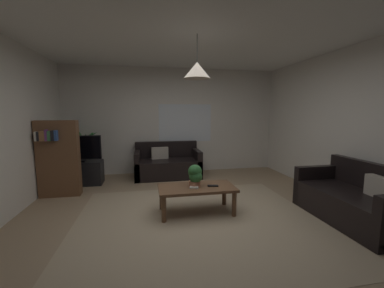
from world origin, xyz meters
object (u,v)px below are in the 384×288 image
(tv_stand, at_px, (81,173))
(potted_plant_on_table, at_px, (195,174))
(coffee_table, at_px, (197,191))
(pendant_lamp, at_px, (197,70))
(couch_right_side, at_px, (354,202))
(remote_on_table_0, at_px, (213,186))
(couch_under_window, at_px, (168,165))
(book_on_table_0, at_px, (194,187))
(bookshelf_corner, at_px, (58,158))
(tv, at_px, (79,148))
(potted_palm_corner, at_px, (84,155))

(tv_stand, bearing_deg, potted_plant_on_table, -41.45)
(coffee_table, relative_size, pendant_lamp, 1.89)
(couch_right_side, distance_m, remote_on_table_0, 2.02)
(couch_under_window, xyz_separation_m, book_on_table_0, (0.20, -2.26, 0.15))
(coffee_table, bearing_deg, potted_plant_on_table, 118.81)
(book_on_table_0, bearing_deg, couch_right_side, -15.83)
(remote_on_table_0, distance_m, pendant_lamp, 1.73)
(couch_under_window, height_order, couch_right_side, same)
(couch_right_side, distance_m, bookshelf_corner, 4.89)
(couch_right_side, xyz_separation_m, book_on_table_0, (-2.21, 0.63, 0.15))
(potted_plant_on_table, bearing_deg, couch_right_side, -18.57)
(couch_under_window, xyz_separation_m, remote_on_table_0, (0.50, -2.23, 0.15))
(tv_stand, bearing_deg, pendant_lamp, -41.73)
(coffee_table, bearing_deg, book_on_table_0, -128.95)
(remote_on_table_0, relative_size, tv, 0.18)
(couch_under_window, relative_size, bookshelf_corner, 1.10)
(book_on_table_0, distance_m, pendant_lamp, 1.72)
(coffee_table, height_order, bookshelf_corner, bookshelf_corner)
(coffee_table, bearing_deg, couch_right_side, -17.85)
(remote_on_table_0, distance_m, tv, 3.09)
(potted_palm_corner, relative_size, bookshelf_corner, 0.90)
(tv_stand, bearing_deg, book_on_table_0, -43.46)
(coffee_table, distance_m, potted_palm_corner, 3.25)
(book_on_table_0, xyz_separation_m, bookshelf_corner, (-2.27, 1.29, 0.29))
(couch_right_side, bearing_deg, remote_on_table_0, -108.86)
(coffee_table, bearing_deg, remote_on_table_0, -9.61)
(potted_plant_on_table, relative_size, potted_palm_corner, 0.26)
(couch_under_window, relative_size, potted_palm_corner, 1.22)
(book_on_table_0, height_order, pendant_lamp, pendant_lamp)
(potted_plant_on_table, bearing_deg, bookshelf_corner, 152.76)
(book_on_table_0, bearing_deg, tv, 136.86)
(couch_right_side, bearing_deg, bookshelf_corner, -113.18)
(coffee_table, height_order, book_on_table_0, book_on_table_0)
(potted_plant_on_table, xyz_separation_m, potted_palm_corner, (-2.15, 2.38, -0.05))
(pendant_lamp, bearing_deg, tv, 138.59)
(couch_under_window, height_order, bookshelf_corner, bookshelf_corner)
(remote_on_table_0, height_order, tv, tv)
(couch_under_window, relative_size, remote_on_table_0, 9.59)
(tv_stand, distance_m, bookshelf_corner, 0.85)
(bookshelf_corner, distance_m, pendant_lamp, 2.99)
(couch_under_window, distance_m, potted_palm_corner, 1.95)
(couch_right_side, distance_m, tv_stand, 5.02)
(couch_under_window, relative_size, book_on_table_0, 11.75)
(couch_right_side, height_order, potted_plant_on_table, couch_right_side)
(potted_palm_corner, bearing_deg, tv_stand, -86.89)
(couch_under_window, height_order, book_on_table_0, couch_under_window)
(potted_plant_on_table, relative_size, tv, 0.37)
(book_on_table_0, height_order, tv_stand, tv_stand)
(remote_on_table_0, xyz_separation_m, potted_palm_corner, (-2.41, 2.46, 0.12))
(tv, relative_size, pendant_lamp, 1.47)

